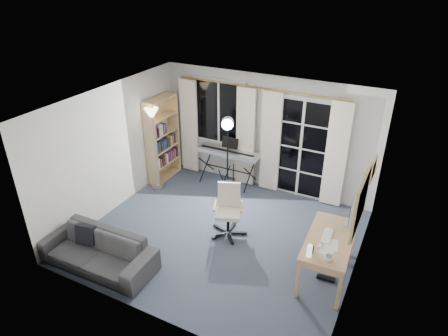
# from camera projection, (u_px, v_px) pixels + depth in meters

# --- Properties ---
(floor) EXTENTS (4.50, 4.00, 0.02)m
(floor) POSITION_uv_depth(u_px,v_px,m) (221.00, 236.00, 7.03)
(floor) COLOR #373F51
(floor) RESTS_ON ground
(window) EXTENTS (1.20, 0.08, 1.40)m
(window) POSITION_uv_depth(u_px,v_px,m) (219.00, 112.00, 8.31)
(window) COLOR white
(window) RESTS_ON floor
(french_door) EXTENTS (1.32, 0.09, 2.11)m
(french_door) POSITION_uv_depth(u_px,v_px,m) (301.00, 149.00, 7.80)
(french_door) COLOR white
(french_door) RESTS_ON floor
(curtains) EXTENTS (3.60, 0.07, 2.13)m
(curtains) POSITION_uv_depth(u_px,v_px,m) (257.00, 139.00, 8.05)
(curtains) COLOR gold
(curtains) RESTS_ON floor
(bookshelf) EXTENTS (0.30, 0.86, 1.85)m
(bookshelf) POSITION_uv_depth(u_px,v_px,m) (161.00, 141.00, 8.51)
(bookshelf) COLOR tan
(bookshelf) RESTS_ON floor
(torchiere_lamp) EXTENTS (0.33, 0.33, 1.76)m
(torchiere_lamp) POSITION_uv_depth(u_px,v_px,m) (152.00, 125.00, 7.87)
(torchiere_lamp) COLOR #B2B2B7
(torchiere_lamp) RESTS_ON floor
(keyboard_piano) EXTENTS (1.35, 0.66, 0.98)m
(keyboard_piano) POSITION_uv_depth(u_px,v_px,m) (228.00, 153.00, 8.31)
(keyboard_piano) COLOR black
(keyboard_piano) RESTS_ON floor
(studio_light) EXTENTS (0.40, 0.40, 1.75)m
(studio_light) POSITION_uv_depth(u_px,v_px,m) (228.00, 133.00, 7.55)
(studio_light) COLOR black
(studio_light) RESTS_ON floor
(office_chair) EXTENTS (0.65, 0.63, 0.94)m
(office_chair) POSITION_uv_depth(u_px,v_px,m) (229.00, 204.00, 6.91)
(office_chair) COLOR black
(office_chair) RESTS_ON floor
(desk) EXTENTS (0.71, 1.33, 0.69)m
(desk) POSITION_uv_depth(u_px,v_px,m) (329.00, 243.00, 5.87)
(desk) COLOR tan
(desk) RESTS_ON floor
(monitor) EXTENTS (0.17, 0.50, 0.43)m
(monitor) POSITION_uv_depth(u_px,v_px,m) (352.00, 212.00, 5.99)
(monitor) COLOR silver
(monitor) RESTS_ON desk
(desk_clutter) EXTENTS (0.39, 0.80, 0.88)m
(desk_clutter) POSITION_uv_depth(u_px,v_px,m) (321.00, 254.00, 5.75)
(desk_clutter) COLOR white
(desk_clutter) RESTS_ON desk
(mug) EXTENTS (0.12, 0.10, 0.11)m
(mug) POSITION_uv_depth(u_px,v_px,m) (329.00, 258.00, 5.37)
(mug) COLOR silver
(mug) RESTS_ON desk
(wall_mirror) EXTENTS (0.04, 0.94, 0.74)m
(wall_mirror) POSITION_uv_depth(u_px,v_px,m) (360.00, 202.00, 5.13)
(wall_mirror) COLOR tan
(wall_mirror) RESTS_ON floor
(framed_print) EXTENTS (0.03, 0.42, 0.32)m
(framed_print) POSITION_uv_depth(u_px,v_px,m) (373.00, 169.00, 5.81)
(framed_print) COLOR tan
(framed_print) RESTS_ON floor
(wall_shelf) EXTENTS (0.16, 0.30, 0.18)m
(wall_shelf) POSITION_uv_depth(u_px,v_px,m) (371.00, 166.00, 6.33)
(wall_shelf) COLOR tan
(wall_shelf) RESTS_ON floor
(sofa) EXTENTS (1.91, 0.59, 0.74)m
(sofa) POSITION_uv_depth(u_px,v_px,m) (96.00, 246.00, 6.19)
(sofa) COLOR #2E2E30
(sofa) RESTS_ON floor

